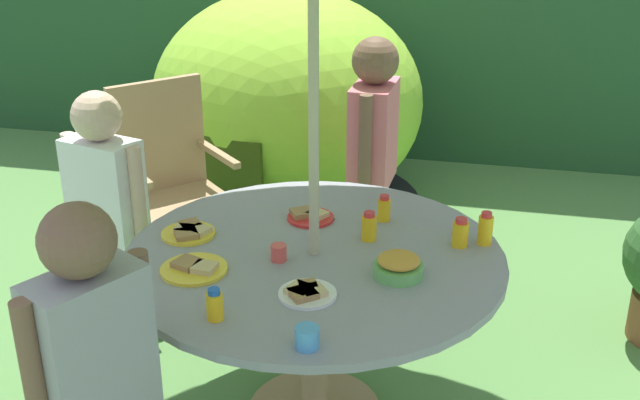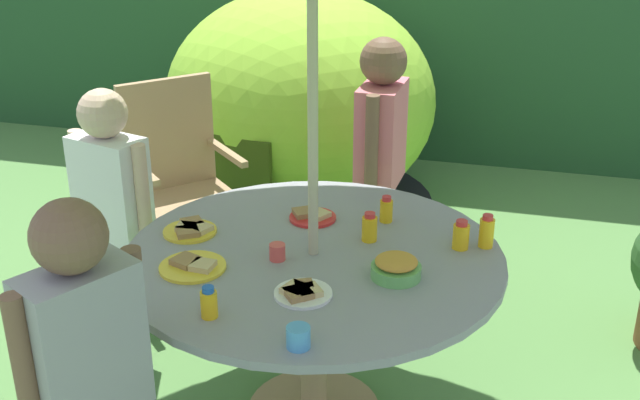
# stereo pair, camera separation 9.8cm
# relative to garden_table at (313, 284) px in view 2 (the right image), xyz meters

# --- Properties ---
(hedge_backdrop) EXTENTS (9.00, 0.70, 1.97)m
(hedge_backdrop) POSITION_rel_garden_table_xyz_m (0.00, 3.27, 0.40)
(hedge_backdrop) COLOR #234C28
(hedge_backdrop) RESTS_ON ground_plane
(garden_table) EXTENTS (1.36, 1.36, 0.71)m
(garden_table) POSITION_rel_garden_table_xyz_m (0.00, 0.00, 0.00)
(garden_table) COLOR tan
(garden_table) RESTS_ON ground_plane
(wooden_chair) EXTENTS (0.64, 0.64, 1.03)m
(wooden_chair) POSITION_rel_garden_table_xyz_m (-0.92, 0.89, -0.01)
(wooden_chair) COLOR tan
(wooden_chair) RESTS_ON ground_plane
(dome_tent) EXTENTS (1.98, 1.98, 1.32)m
(dome_tent) POSITION_rel_garden_table_xyz_m (-0.62, 2.00, 0.07)
(dome_tent) COLOR #8CC633
(dome_tent) RESTS_ON ground_plane
(child_in_pink_shirt) EXTENTS (0.22, 0.43, 1.27)m
(child_in_pink_shirt) POSITION_rel_garden_table_xyz_m (0.05, 1.05, 0.23)
(child_in_pink_shirt) COLOR brown
(child_in_pink_shirt) RESTS_ON ground_plane
(child_in_white_shirt) EXTENTS (0.39, 0.25, 1.18)m
(child_in_white_shirt) POSITION_rel_garden_table_xyz_m (-0.93, 0.27, 0.17)
(child_in_white_shirt) COLOR navy
(child_in_white_shirt) RESTS_ON ground_plane
(child_in_grey_shirt) EXTENTS (0.30, 0.37, 1.21)m
(child_in_grey_shirt) POSITION_rel_garden_table_xyz_m (-0.44, -0.80, 0.19)
(child_in_grey_shirt) COLOR navy
(child_in_grey_shirt) RESTS_ON ground_plane
(snack_bowl) EXTENTS (0.17, 0.17, 0.08)m
(snack_bowl) POSITION_rel_garden_table_xyz_m (0.31, -0.10, 0.16)
(snack_bowl) COLOR #66B259
(snack_bowl) RESTS_ON garden_table
(plate_mid_right) EXTENTS (0.19, 0.19, 0.03)m
(plate_mid_right) POSITION_rel_garden_table_xyz_m (0.04, -0.30, 0.14)
(plate_mid_right) COLOR white
(plate_mid_right) RESTS_ON garden_table
(plate_near_right) EXTENTS (0.23, 0.23, 0.03)m
(plate_near_right) POSITION_rel_garden_table_xyz_m (-0.37, -0.22, 0.14)
(plate_near_right) COLOR yellow
(plate_near_right) RESTS_ON garden_table
(plate_center_back) EXTENTS (0.18, 0.18, 0.03)m
(plate_center_back) POSITION_rel_garden_table_xyz_m (-0.08, 0.28, 0.14)
(plate_center_back) COLOR red
(plate_center_back) RESTS_ON garden_table
(plate_center_front) EXTENTS (0.20, 0.20, 0.03)m
(plate_center_front) POSITION_rel_garden_table_xyz_m (-0.49, 0.04, 0.14)
(plate_center_front) COLOR yellow
(plate_center_front) RESTS_ON garden_table
(juice_bottle_near_left) EXTENTS (0.06, 0.06, 0.11)m
(juice_bottle_near_left) POSITION_rel_garden_table_xyz_m (0.50, 0.17, 0.18)
(juice_bottle_near_left) COLOR yellow
(juice_bottle_near_left) RESTS_ON garden_table
(juice_bottle_far_left) EXTENTS (0.05, 0.05, 0.13)m
(juice_bottle_far_left) POSITION_rel_garden_table_xyz_m (0.59, 0.21, 0.18)
(juice_bottle_far_left) COLOR yellow
(juice_bottle_far_left) RESTS_ON garden_table
(juice_bottle_far_right) EXTENTS (0.06, 0.06, 0.11)m
(juice_bottle_far_right) POSITION_rel_garden_table_xyz_m (0.17, 0.15, 0.18)
(juice_bottle_far_right) COLOR yellow
(juice_bottle_far_right) RESTS_ON garden_table
(juice_bottle_mid_left) EXTENTS (0.05, 0.05, 0.10)m
(juice_bottle_mid_left) POSITION_rel_garden_table_xyz_m (0.20, 0.33, 0.17)
(juice_bottle_mid_left) COLOR yellow
(juice_bottle_mid_left) RESTS_ON garden_table
(juice_bottle_front_edge) EXTENTS (0.05, 0.05, 0.10)m
(juice_bottle_front_edge) POSITION_rel_garden_table_xyz_m (-0.20, -0.49, 0.17)
(juice_bottle_front_edge) COLOR yellow
(juice_bottle_front_edge) RESTS_ON garden_table
(cup_near) EXTENTS (0.07, 0.07, 0.07)m
(cup_near) POSITION_rel_garden_table_xyz_m (0.11, -0.58, 0.16)
(cup_near) COLOR #4C99D8
(cup_near) RESTS_ON garden_table
(cup_far) EXTENTS (0.06, 0.06, 0.06)m
(cup_far) POSITION_rel_garden_table_xyz_m (-0.11, -0.08, 0.16)
(cup_far) COLOR #E04C47
(cup_far) RESTS_ON garden_table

